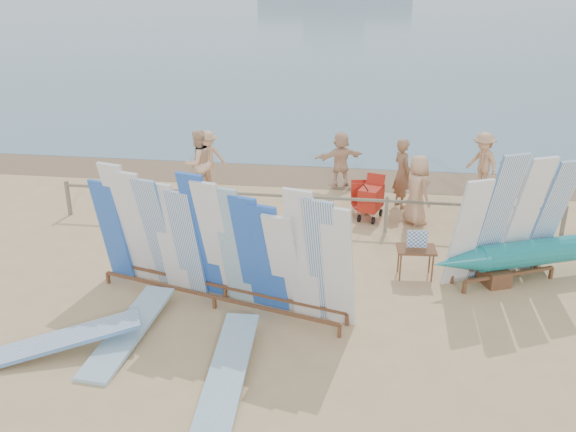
% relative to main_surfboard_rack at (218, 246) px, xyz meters
% --- Properties ---
extents(ground, '(160.00, 160.00, 0.00)m').
position_rel_main_surfboard_rack_xyz_m(ground, '(1.08, 0.85, -1.17)').
color(ground, tan).
rests_on(ground, ground).
extents(ocean, '(320.00, 240.00, 0.02)m').
position_rel_main_surfboard_rack_xyz_m(ocean, '(1.08, 128.85, -1.17)').
color(ocean, slate).
rests_on(ocean, ground).
extents(wet_sand_strip, '(40.00, 2.60, 0.01)m').
position_rel_main_surfboard_rack_xyz_m(wet_sand_strip, '(1.08, 8.05, -1.17)').
color(wet_sand_strip, brown).
rests_on(wet_sand_strip, ground).
extents(fence, '(12.08, 0.08, 0.90)m').
position_rel_main_surfboard_rack_xyz_m(fence, '(1.08, 3.85, -0.54)').
color(fence, '#776E5A').
rests_on(fence, ground).
extents(main_surfboard_rack, '(5.16, 1.91, 2.61)m').
position_rel_main_surfboard_rack_xyz_m(main_surfboard_rack, '(0.00, 0.00, 0.00)').
color(main_surfboard_rack, brown).
rests_on(main_surfboard_rack, ground).
extents(side_surfboard_rack, '(2.51, 1.70, 2.77)m').
position_rel_main_surfboard_rack_xyz_m(side_surfboard_rack, '(5.41, 1.69, 0.08)').
color(side_surfboard_rack, brown).
rests_on(side_surfboard_rack, ground).
extents(outrigger_canoe, '(5.78, 2.82, 0.86)m').
position_rel_main_surfboard_rack_xyz_m(outrigger_canoe, '(6.74, 2.18, -0.62)').
color(outrigger_canoe, brown).
rests_on(outrigger_canoe, ground).
extents(vendor_table, '(0.81, 0.60, 1.02)m').
position_rel_main_surfboard_rack_xyz_m(vendor_table, '(3.66, 1.61, -0.83)').
color(vendor_table, brown).
rests_on(vendor_table, ground).
extents(flat_board_a, '(0.76, 2.73, 0.24)m').
position_rel_main_surfboard_rack_xyz_m(flat_board_a, '(-1.26, -1.32, -1.17)').
color(flat_board_a, '#80B2CE').
rests_on(flat_board_a, ground).
extents(flat_board_b, '(0.68, 2.72, 0.31)m').
position_rel_main_surfboard_rack_xyz_m(flat_board_b, '(0.68, -2.16, -1.17)').
color(flat_board_b, '#80B2CE').
rests_on(flat_board_b, ground).
extents(flat_board_e, '(2.65, 1.69, 0.44)m').
position_rel_main_surfboard_rack_xyz_m(flat_board_e, '(-2.23, -1.96, -1.17)').
color(flat_board_e, white).
rests_on(flat_board_e, ground).
extents(beach_chair_left, '(0.59, 0.61, 0.83)m').
position_rel_main_surfboard_rack_xyz_m(beach_chair_left, '(2.46, 5.05, -0.93)').
color(beach_chair_left, '#AC1F12').
rests_on(beach_chair_left, ground).
extents(beach_chair_right, '(0.64, 0.65, 0.81)m').
position_rel_main_surfboard_rack_xyz_m(beach_chair_right, '(2.50, 4.83, -0.94)').
color(beach_chair_right, '#AC1F12').
rests_on(beach_chair_right, ground).
extents(stroller, '(0.76, 0.93, 1.10)m').
position_rel_main_surfboard_rack_xyz_m(stroller, '(2.71, 4.67, -0.73)').
color(stroller, '#AC1F12').
rests_on(stroller, ground).
extents(beachgoer_8, '(0.79, 0.80, 1.57)m').
position_rel_main_surfboard_rack_xyz_m(beachgoer_8, '(5.95, 5.02, -0.39)').
color(beachgoer_8, beige).
rests_on(beachgoer_8, ground).
extents(beachgoer_7, '(0.64, 0.77, 1.85)m').
position_rel_main_surfboard_rack_xyz_m(beachgoer_7, '(3.48, 5.68, -0.25)').
color(beachgoer_7, '#8C6042').
rests_on(beachgoer_7, ground).
extents(beachgoer_6, '(0.77, 0.94, 1.74)m').
position_rel_main_surfboard_rack_xyz_m(beachgoer_6, '(3.80, 4.56, -0.30)').
color(beachgoer_6, tan).
rests_on(beachgoer_6, ground).
extents(beachgoer_9, '(1.01, 1.18, 1.72)m').
position_rel_main_surfboard_rack_xyz_m(beachgoer_9, '(5.74, 7.19, -0.31)').
color(beachgoer_9, tan).
rests_on(beachgoer_9, ground).
extents(beachgoer_5, '(1.53, 1.11, 1.60)m').
position_rel_main_surfboard_rack_xyz_m(beachgoer_5, '(1.78, 7.17, -0.37)').
color(beachgoer_5, beige).
rests_on(beachgoer_5, ground).
extents(beachgoer_2, '(0.90, 0.95, 1.82)m').
position_rel_main_surfboard_rack_xyz_m(beachgoer_2, '(-2.07, 5.86, -0.26)').
color(beachgoer_2, beige).
rests_on(beachgoer_2, ground).
extents(beachgoer_3, '(1.11, 0.82, 1.60)m').
position_rel_main_surfboard_rack_xyz_m(beachgoer_3, '(-2.04, 6.75, -0.37)').
color(beachgoer_3, tan).
rests_on(beachgoer_3, ground).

